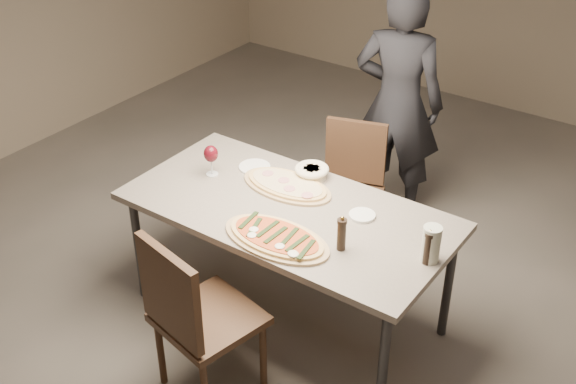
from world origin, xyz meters
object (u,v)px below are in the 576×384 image
Objects in this scene: bread_basket at (312,171)px; diner at (398,104)px; dining_table at (288,216)px; zucchini_pizza at (276,238)px; chair_near at (193,313)px; carafe at (431,244)px; pepper_mill_left at (342,234)px; chair_far at (351,181)px; ham_pizza at (287,185)px.

diner reaches higher than bread_basket.
dining_table is 2.99× the size of zucchini_pizza.
zucchini_pizza is 0.36× the size of diner.
chair_near is at bearing -87.46° from bread_basket.
zucchini_pizza is 0.65m from bread_basket.
zucchini_pizza is at bearing 82.63° from diner.
chair_near is (-0.85, -0.78, -0.30)m from carafe.
pepper_mill_left is 0.22× the size of chair_far.
diner is at bearing 92.23° from dining_table.
diner reaches higher than carafe.
chair_near reaches higher than ham_pizza.
zucchini_pizza is 3.09× the size of pepper_mill_left.
pepper_mill_left is at bearing -0.30° from zucchini_pizza.
chair_far reaches higher than bread_basket.
ham_pizza is (-0.13, 0.17, 0.07)m from dining_table.
zucchini_pizza is 0.34m from pepper_mill_left.
diner is (0.02, 0.54, 0.35)m from chair_far.
chair_far is at bearing 95.45° from dining_table.
pepper_mill_left is 0.12× the size of diner.
dining_table is 3.21× the size of ham_pizza.
diner reaches higher than chair_far.
zucchini_pizza is 1.08× the size of ham_pizza.
carafe is at bearing -19.77° from bread_basket.
ham_pizza is at bearing 68.25° from chair_far.
pepper_mill_left is 1.01× the size of carafe.
chair_far is at bearing 73.75° from diner.
bread_basket is at bearing 88.05° from ham_pizza.
ham_pizza is at bearing 108.20° from chair_near.
carafe is 0.12× the size of diner.
dining_table is 2.07× the size of chair_far.
zucchini_pizza is at bearing -157.49° from pepper_mill_left.
diner reaches higher than zucchini_pizza.
carafe is at bearing 0.09° from zucchini_pizza.
dining_table is 1.85× the size of chair_near.
bread_basket is 0.23× the size of chair_far.
ham_pizza is at bearing 72.86° from diner.
ham_pizza is 0.97m from chair_near.
bread_basket is 0.96m from carafe.
chair_near reaches higher than chair_far.
chair_near is at bearing -91.61° from dining_table.
diner is at bearing 88.99° from bread_basket.
bread_basket is at bearing 104.44° from chair_near.
pepper_mill_left is 1.15m from chair_far.
dining_table is 0.22m from ham_pizza.
carafe is (0.96, -0.15, 0.08)m from ham_pizza.
ham_pizza is at bearing 126.72° from dining_table.
dining_table is 0.78m from chair_near.
carafe is at bearing 121.20° from chair_far.
chair_near is at bearing -67.98° from ham_pizza.
diner is at bearing -110.10° from chair_far.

